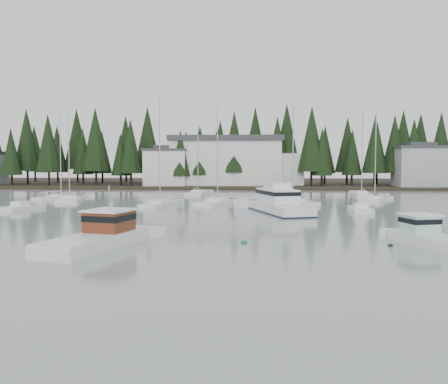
% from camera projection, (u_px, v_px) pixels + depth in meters
% --- Properties ---
extents(ground, '(260.00, 260.00, 0.00)m').
position_uv_depth(ground, '(236.00, 263.00, 29.38)').
color(ground, '#8D9598').
rests_on(ground, ground).
extents(far_shore_land, '(240.00, 54.00, 1.00)m').
position_uv_depth(far_shore_land, '(249.00, 184.00, 126.01)').
color(far_shore_land, black).
rests_on(far_shore_land, ground).
extents(conifer_treeline, '(200.00, 22.00, 20.00)m').
position_uv_depth(conifer_treeline, '(249.00, 186.00, 115.05)').
color(conifer_treeline, black).
rests_on(conifer_treeline, ground).
extents(house_west, '(9.54, 7.42, 8.75)m').
position_uv_depth(house_west, '(166.00, 166.00, 108.84)').
color(house_west, silver).
rests_on(house_west, ground).
extents(house_east_a, '(10.60, 8.48, 9.25)m').
position_uv_depth(house_east_a, '(420.00, 165.00, 104.65)').
color(house_east_a, '#999EA0').
rests_on(house_east_a, ground).
extents(harbor_inn, '(29.50, 11.50, 10.90)m').
position_uv_depth(harbor_inn, '(236.00, 161.00, 111.21)').
color(harbor_inn, silver).
rests_on(harbor_inn, ground).
extents(lobster_boat_brown, '(6.58, 10.25, 4.81)m').
position_uv_depth(lobster_boat_brown, '(97.00, 239.00, 34.57)').
color(lobster_boat_brown, silver).
rests_on(lobster_boat_brown, ground).
extents(cabin_cruiser_center, '(7.44, 12.89, 5.29)m').
position_uv_depth(cabin_cruiser_center, '(279.00, 206.00, 57.50)').
color(cabin_cruiser_center, silver).
rests_on(cabin_cruiser_center, ground).
extents(lobster_boat_teal, '(4.58, 7.77, 4.08)m').
position_uv_depth(lobster_boat_teal, '(429.00, 238.00, 35.40)').
color(lobster_boat_teal, silver).
rests_on(lobster_boat_teal, ground).
extents(sailboat_1, '(6.57, 9.44, 13.35)m').
position_uv_depth(sailboat_1, '(61.00, 198.00, 77.49)').
color(sailboat_1, silver).
rests_on(sailboat_1, ground).
extents(sailboat_3, '(3.55, 10.44, 14.81)m').
position_uv_depth(sailboat_3, '(361.00, 195.00, 85.07)').
color(sailboat_3, silver).
rests_on(sailboat_3, ground).
extents(sailboat_4, '(6.12, 8.64, 13.92)m').
position_uv_depth(sailboat_4, '(375.00, 200.00, 73.41)').
color(sailboat_4, silver).
rests_on(sailboat_4, ground).
extents(sailboat_5, '(6.18, 10.14, 13.80)m').
position_uv_depth(sailboat_5, '(218.00, 203.00, 68.61)').
color(sailboat_5, silver).
rests_on(sailboat_5, ground).
extents(sailboat_6, '(6.89, 9.44, 13.98)m').
position_uv_depth(sailboat_6, '(293.00, 203.00, 69.22)').
color(sailboat_6, silver).
rests_on(sailboat_6, ground).
extents(sailboat_10, '(4.41, 8.58, 14.71)m').
position_uv_depth(sailboat_10, '(160.00, 205.00, 65.77)').
color(sailboat_10, silver).
rests_on(sailboat_10, ground).
extents(sailboat_11, '(3.67, 9.58, 12.74)m').
position_uv_depth(sailboat_11, '(198.00, 194.00, 87.53)').
color(sailboat_11, silver).
rests_on(sailboat_11, ground).
extents(sailboat_12, '(5.02, 9.47, 13.77)m').
position_uv_depth(sailboat_12, '(70.00, 200.00, 73.92)').
color(sailboat_12, silver).
rests_on(sailboat_12, ground).
extents(runabout_0, '(3.63, 5.86, 1.42)m').
position_uv_depth(runabout_0, '(20.00, 209.00, 60.60)').
color(runabout_0, silver).
rests_on(runabout_0, ground).
extents(runabout_1, '(2.29, 5.06, 1.42)m').
position_uv_depth(runabout_1, '(361.00, 211.00, 58.02)').
color(runabout_1, silver).
rests_on(runabout_1, ground).
extents(mooring_buoy_green, '(0.47, 0.47, 0.47)m').
position_uv_depth(mooring_buoy_green, '(244.00, 244.00, 36.07)').
color(mooring_buoy_green, '#145933').
rests_on(mooring_buoy_green, ground).
extents(mooring_buoy_dark, '(0.38, 0.38, 0.38)m').
position_uv_depth(mooring_buoy_dark, '(390.00, 246.00, 34.92)').
color(mooring_buoy_dark, black).
rests_on(mooring_buoy_dark, ground).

